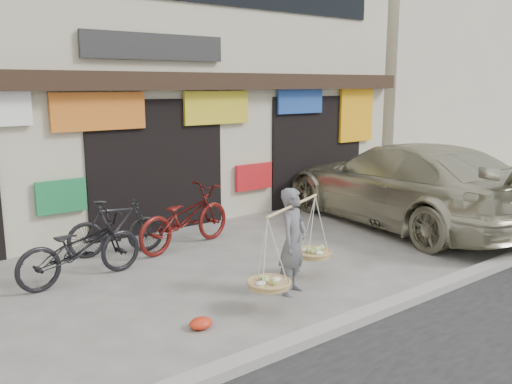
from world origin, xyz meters
TOP-DOWN VIEW (x-y plane):
  - ground at (0.00, 0.00)m, footprint 70.00×70.00m
  - kerb at (0.00, -2.00)m, footprint 70.00×0.25m
  - shophouse_block at (-0.00, 6.42)m, footprint 14.00×6.32m
  - neighbor_east at (13.50, 7.00)m, footprint 12.00×7.00m
  - street_vendor at (-0.09, -0.72)m, footprint 1.94×1.16m
  - bike_0 at (-2.34, 1.64)m, footprint 2.08×0.91m
  - bike_1 at (-1.37, 2.53)m, footprint 1.75×0.89m
  - bike_2 at (-0.17, 2.19)m, footprint 2.27×1.21m
  - suv at (4.41, 0.79)m, footprint 3.28×6.40m
  - red_bag at (-1.78, -0.91)m, footprint 0.31×0.25m

SIDE VIEW (x-z plane):
  - ground at x=0.00m, z-range 0.00..0.00m
  - kerb at x=0.00m, z-range 0.00..0.12m
  - red_bag at x=-1.78m, z-range 0.00..0.14m
  - bike_1 at x=-1.37m, z-range 0.00..1.01m
  - bike_0 at x=-2.34m, z-range 0.00..1.06m
  - bike_2 at x=-0.17m, z-range 0.00..1.14m
  - street_vendor at x=-0.09m, z-range -0.07..1.49m
  - suv at x=4.41m, z-range 0.00..1.78m
  - neighbor_east at x=13.50m, z-range 0.00..6.40m
  - shophouse_block at x=0.00m, z-range -0.05..6.95m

